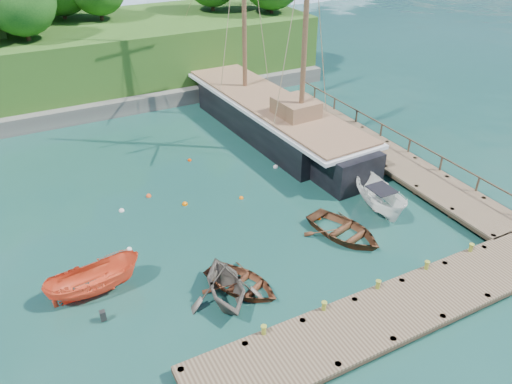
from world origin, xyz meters
TOP-DOWN VIEW (x-y plane):
  - ground at (0.00, 0.00)m, footprint 160.00×160.00m
  - dock_near at (2.00, -6.50)m, footprint 20.00×3.20m
  - dock_east at (11.50, 7.00)m, footprint 3.20×24.00m
  - bollard_0 at (-4.00, -5.10)m, footprint 0.26×0.26m
  - bollard_1 at (-1.00, -5.10)m, footprint 0.26×0.26m
  - bollard_2 at (2.00, -5.10)m, footprint 0.26×0.26m
  - bollard_3 at (5.00, -5.10)m, footprint 0.26×0.26m
  - bollard_4 at (8.00, -5.10)m, footprint 0.26×0.26m
  - rowboat_0 at (-3.31, -1.61)m, footprint 4.32×4.82m
  - rowboat_1 at (-4.30, -1.94)m, footprint 4.05×4.50m
  - rowboat_2 at (3.56, -0.41)m, footprint 4.40×5.29m
  - motorboat_orange at (-9.59, 1.31)m, footprint 4.58×1.91m
  - cabin_boat_white at (7.01, 0.82)m, footprint 2.61×5.00m
  - schooner at (6.61, 13.47)m, footprint 6.20×27.81m
  - mooring_buoy_0 at (-7.31, 3.87)m, footprint 0.29×0.29m
  - mooring_buoy_1 at (-3.10, 6.70)m, footprint 0.35×0.35m
  - mooring_buoy_2 at (0.25, 5.74)m, footprint 0.28×0.28m
  - mooring_buoy_3 at (4.14, 8.27)m, footprint 0.35×0.35m
  - mooring_buoy_4 at (-4.78, 8.63)m, footprint 0.33×0.33m
  - mooring_buoy_5 at (-0.78, 11.97)m, footprint 0.28×0.28m
  - mooring_buoy_6 at (-6.71, 7.77)m, footprint 0.33×0.33m
  - mooring_buoy_7 at (3.27, 1.67)m, footprint 0.33×0.33m

SIDE VIEW (x-z plane):
  - ground at x=0.00m, z-range 0.00..0.00m
  - bollard_0 at x=-4.00m, z-range -0.23..0.23m
  - bollard_1 at x=-1.00m, z-range -0.23..0.23m
  - bollard_2 at x=2.00m, z-range -0.23..0.23m
  - bollard_3 at x=5.00m, z-range -0.23..0.23m
  - bollard_4 at x=8.00m, z-range -0.23..0.23m
  - rowboat_0 at x=-3.31m, z-range -0.41..0.41m
  - rowboat_1 at x=-4.30m, z-range -1.05..1.05m
  - rowboat_2 at x=3.56m, z-range -0.47..0.47m
  - motorboat_orange at x=-9.59m, z-range -0.87..0.87m
  - cabin_boat_white at x=7.01m, z-range -0.92..0.92m
  - mooring_buoy_0 at x=-7.31m, z-range -0.15..0.15m
  - mooring_buoy_1 at x=-3.10m, z-range -0.18..0.18m
  - mooring_buoy_2 at x=0.25m, z-range -0.14..0.14m
  - mooring_buoy_3 at x=4.14m, z-range -0.18..0.18m
  - mooring_buoy_4 at x=-4.78m, z-range -0.17..0.17m
  - mooring_buoy_5 at x=-0.78m, z-range -0.14..0.14m
  - mooring_buoy_6 at x=-6.71m, z-range -0.16..0.16m
  - mooring_buoy_7 at x=3.27m, z-range -0.17..0.17m
  - dock_near at x=2.00m, z-range -0.12..0.98m
  - dock_east at x=11.50m, z-range -0.12..0.98m
  - schooner at x=6.61m, z-range -9.08..11.34m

